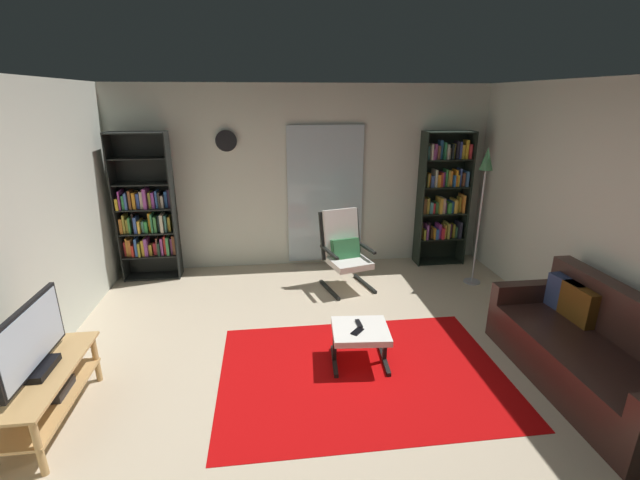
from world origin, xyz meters
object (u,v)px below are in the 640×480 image
object	(u,v)px
bookshelf_near_sofa	(443,195)
wall_clock	(226,141)
leather_sofa	(594,354)
floor_lamp_by_shelf	(485,179)
cell_phone	(357,331)
tv_stand	(44,389)
television	(31,342)
bookshelf_near_tv	(146,215)
tv_remote	(359,324)
ottoman	(360,334)
lounge_armchair	(345,248)

from	to	relation	value
bookshelf_near_sofa	wall_clock	world-z (taller)	wall_clock
leather_sofa	floor_lamp_by_shelf	world-z (taller)	floor_lamp_by_shelf
cell_phone	tv_stand	bearing A→B (deg)	-129.24
television	floor_lamp_by_shelf	size ratio (longest dim) A/B	0.48
television	bookshelf_near_tv	distance (m)	2.89
bookshelf_near_tv	bookshelf_near_sofa	size ratio (longest dim) A/B	1.02
bookshelf_near_tv	tv_remote	world-z (taller)	bookshelf_near_tv
tv_remote	cell_phone	distance (m)	0.14
ottoman	wall_clock	distance (m)	3.31
ottoman	television	bearing A→B (deg)	-169.31
television	bookshelf_near_tv	world-z (taller)	bookshelf_near_tv
bookshelf_near_sofa	ottoman	bearing A→B (deg)	-125.50
ottoman	bookshelf_near_tv	bearing A→B (deg)	135.69
tv_remote	wall_clock	xyz separation A→B (m)	(-1.34, 2.53, 1.47)
television	leather_sofa	xyz separation A→B (m)	(4.50, -0.08, -0.41)
floor_lamp_by_shelf	ottoman	bearing A→B (deg)	-139.69
bookshelf_near_sofa	wall_clock	distance (m)	3.20
television	wall_clock	bearing A→B (deg)	68.49
floor_lamp_by_shelf	bookshelf_near_sofa	bearing A→B (deg)	102.62
tv_stand	tv_remote	bearing A→B (deg)	11.96
ottoman	cell_phone	world-z (taller)	cell_phone
lounge_armchair	ottoman	size ratio (longest dim) A/B	1.83
television	leather_sofa	world-z (taller)	television
ottoman	floor_lamp_by_shelf	size ratio (longest dim) A/B	0.31
leather_sofa	cell_phone	world-z (taller)	leather_sofa
tv_remote	tv_stand	bearing A→B (deg)	-171.26
tv_stand	bookshelf_near_sofa	world-z (taller)	bookshelf_near_sofa
ottoman	cell_phone	distance (m)	0.10
tv_remote	floor_lamp_by_shelf	bearing A→B (deg)	35.85
bookshelf_near_tv	leather_sofa	size ratio (longest dim) A/B	1.06
bookshelf_near_tv	ottoman	size ratio (longest dim) A/B	3.58
leather_sofa	wall_clock	xyz separation A→B (m)	(-3.28, 3.17, 1.54)
bookshelf_near_sofa	leather_sofa	bearing A→B (deg)	-86.34
floor_lamp_by_shelf	television	bearing A→B (deg)	-154.74
bookshelf_near_tv	tv_remote	xyz separation A→B (m)	(2.45, -2.33, -0.52)
lounge_armchair	floor_lamp_by_shelf	size ratio (longest dim) A/B	0.56
lounge_armchair	ottoman	distance (m)	1.78
bookshelf_near_sofa	ottoman	xyz separation A→B (m)	(-1.74, -2.45, -0.74)
leather_sofa	wall_clock	size ratio (longest dim) A/B	6.51
floor_lamp_by_shelf	wall_clock	world-z (taller)	wall_clock
tv_stand	lounge_armchair	bearing A→B (deg)	39.32
ottoman	floor_lamp_by_shelf	distance (m)	2.76
tv_stand	bookshelf_near_sofa	distance (m)	5.25
floor_lamp_by_shelf	tv_stand	bearing A→B (deg)	-154.86
lounge_armchair	tv_remote	world-z (taller)	lounge_armchair
floor_lamp_by_shelf	wall_clock	size ratio (longest dim) A/B	6.28
bookshelf_near_tv	cell_phone	world-z (taller)	bookshelf_near_tv
bookshelf_near_tv	lounge_armchair	bearing A→B (deg)	-13.61
lounge_armchair	cell_phone	size ratio (longest dim) A/B	7.30
tv_remote	floor_lamp_by_shelf	world-z (taller)	floor_lamp_by_shelf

